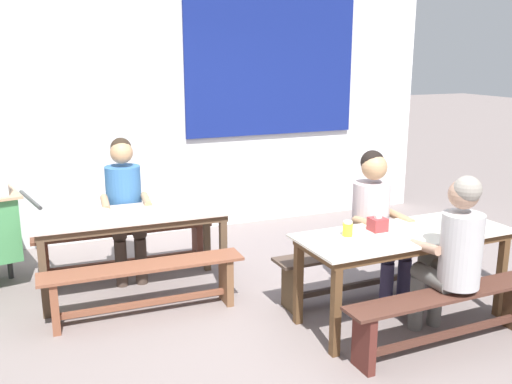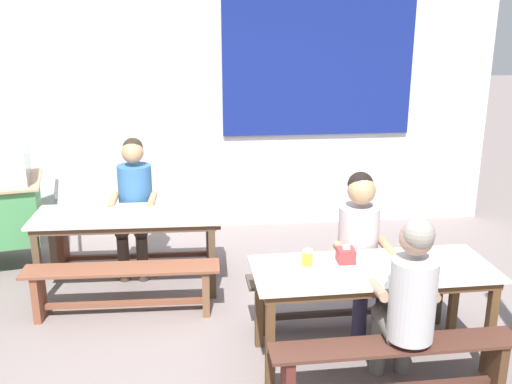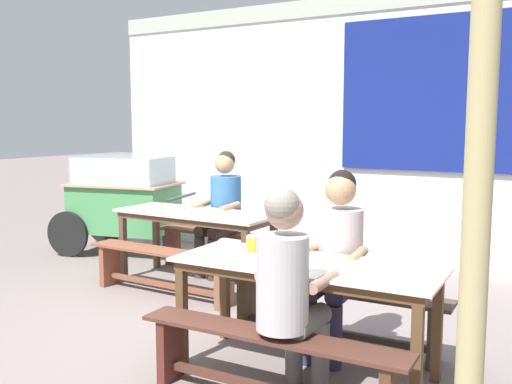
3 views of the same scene
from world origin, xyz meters
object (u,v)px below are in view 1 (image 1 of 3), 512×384
Objects in this scene: person_near_front at (454,249)px; soup_bowl at (102,212)px; dining_table_far at (131,222)px; dining_table_near at (404,242)px; condiment_jar at (348,229)px; person_center_facing at (125,199)px; bench_near_back at (364,264)px; bench_far_back at (125,242)px; person_right_near_table at (376,217)px; bench_far_front at (144,282)px; tissue_box at (378,224)px; bench_near_front at (446,312)px.

person_near_front is 9.85× the size of soup_bowl.
dining_table_far is 2.32m from dining_table_near.
condiment_jar is 0.90× the size of soup_bowl.
soup_bowl is at bearing 141.23° from condiment_jar.
dining_table_near is 1.31× the size of person_center_facing.
soup_bowl is at bearing 156.66° from bench_near_back.
dining_table_far reaches higher than bench_far_back.
person_center_facing reaches higher than person_right_near_table.
condiment_jar reaches higher than dining_table_near.
person_near_front reaches higher than dining_table_near.
person_center_facing is at bearing 143.64° from person_right_near_table.
person_right_near_table reaches higher than dining_table_far.
condiment_jar is (-0.56, 0.54, 0.07)m from person_near_front.
bench_near_back is at bearing -35.67° from person_center_facing.
tissue_box reaches higher than bench_far_front.
person_right_near_table is at bearing 88.62° from bench_near_front.
bench_far_front is 13.97× the size of condiment_jar.
person_near_front is at bearing 39.44° from bench_near_front.
bench_near_back is 1.32× the size of person_near_front.
person_center_facing reaches higher than bench_far_back.
bench_far_back and bench_far_front have the same top height.
bench_near_front is at bearing -42.33° from soup_bowl.
person_center_facing is at bearing 134.31° from tissue_box.
person_right_near_table is at bearing 35.35° from condiment_jar.
condiment_jar reaches higher than bench_far_front.
condiment_jar reaches higher than bench_far_back.
bench_far_front is 2.34m from bench_near_front.
dining_table_far is 1.32× the size of person_near_front.
condiment_jar is (-0.45, -0.42, 0.50)m from bench_near_back.
bench_near_front is (0.01, -0.51, -0.38)m from dining_table_near.
bench_near_front is at bearing -45.14° from dining_table_far.
dining_table_far is 0.63m from bench_far_front.
dining_table_near reaches higher than bench_far_back.
dining_table_far is at bearing -91.25° from bench_far_back.
dining_table_near is 13.36× the size of soup_bowl.
person_near_front reaches higher than bench_near_front.
tissue_box is (1.67, -1.71, 0.04)m from person_center_facing.
bench_far_back is 0.70m from soup_bowl.
person_near_front is at bearing -44.02° from condiment_jar.
person_right_near_table reaches higher than bench_near_back.
bench_far_back is 2.33m from condiment_jar.
bench_near_back is at bearing 91.45° from bench_near_front.
bench_far_front is at bearing 167.73° from person_right_near_table.
tissue_box reaches higher than bench_far_back.
condiment_jar is at bearing -175.55° from tissue_box.
person_center_facing is (0.04, 0.97, 0.46)m from bench_far_front.
person_center_facing is at bearing -77.62° from bench_far_back.
bench_near_front is 2.91m from soup_bowl.
person_near_front is 10.09× the size of tissue_box.
person_near_front is at bearing -83.40° from bench_near_back.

